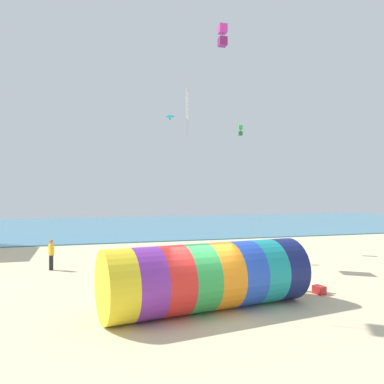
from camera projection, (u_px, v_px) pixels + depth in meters
ground_plane at (202, 314)px, 13.72m from camera, size 120.00×120.00×0.00m
sea at (110, 225)px, 52.99m from camera, size 120.00×40.00×0.10m
giant_inflatable_tube at (208, 277)px, 14.20m from camera, size 8.30×3.69×2.52m
kite_handler at (294, 271)px, 17.04m from camera, size 0.27×0.39×1.78m
kite_magenta_box at (223, 35)px, 27.58m from camera, size 0.61×0.61×1.69m
kite_green_box at (240, 130)px, 29.72m from camera, size 0.34×0.34×0.85m
kite_white_diamond at (187, 105)px, 23.90m from camera, size 0.52×1.11×2.91m
kite_cyan_parafoil at (170, 117)px, 26.41m from camera, size 0.68×0.33×0.37m
bystander_near_water at (51, 254)px, 21.72m from camera, size 0.34×0.42×1.78m
cooler_box at (319, 290)px, 16.45m from camera, size 0.44×0.57×0.36m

